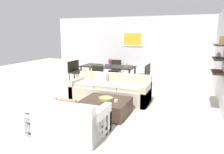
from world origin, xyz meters
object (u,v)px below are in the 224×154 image
object	(u,v)px
dining_chair_left_far	(78,69)
coffee_table	(106,107)
dining_chair_right_far	(146,74)
decorative_bowl	(106,99)
wine_glass_foot	(104,64)
dining_chair_head	(115,69)
wine_glass_left_near	(89,62)
sofa_beige	(110,91)
dining_chair_foot	(99,76)
dining_table	(108,67)
wine_glass_right_far	(127,64)
centerpiece_vase	(110,62)
dining_chair_left_near	(73,71)
candle_jar	(116,101)
loveseat_white	(69,120)
dining_chair_right_near	(143,75)
wine_glass_right_near	(126,64)

from	to	relation	value
dining_chair_left_far	coffee_table	bearing A→B (deg)	-50.60
dining_chair_right_far	decorative_bowl	bearing A→B (deg)	-95.17
coffee_table	wine_glass_foot	world-z (taller)	wine_glass_foot
dining_chair_right_far	dining_chair_head	distance (m)	1.59
wine_glass_left_near	coffee_table	bearing A→B (deg)	-56.41
sofa_beige	decorative_bowl	world-z (taller)	sofa_beige
coffee_table	dining_chair_foot	bearing A→B (deg)	118.39
dining_table	wine_glass_right_far	world-z (taller)	wine_glass_right_far
dining_chair_left_far	centerpiece_vase	bearing A→B (deg)	-7.03
dining_chair_foot	dining_chair_left_near	distance (m)	1.59
dining_chair_left_far	candle_jar	bearing A→B (deg)	-48.18
dining_chair_foot	dining_chair_head	xyz separation A→B (m)	(-0.00, 1.70, 0.00)
loveseat_white	dining_chair_right_far	distance (m)	4.47
dining_chair_right_near	dining_chair_left_near	world-z (taller)	same
candle_jar	wine_glass_right_near	xyz separation A→B (m)	(-0.70, 2.94, 0.46)
decorative_bowl	candle_jar	world-z (taller)	decorative_bowl
decorative_bowl	dining_chair_foot	size ratio (longest dim) A/B	0.41
wine_glass_right_near	wine_glass_left_near	world-z (taller)	wine_glass_left_near
coffee_table	dining_table	size ratio (longest dim) A/B	0.54
loveseat_white	wine_glass_left_near	xyz separation A→B (m)	(-1.63, 4.11, 0.58)
dining_chair_right_far	dining_chair_left_near	bearing A→B (deg)	-172.19
decorative_bowl	dining_chair_foot	distance (m)	2.44
dining_chair_left_far	wine_glass_right_near	distance (m)	2.26
dining_chair_right_far	wine_glass_foot	size ratio (longest dim) A/B	5.33
dining_chair_left_near	centerpiece_vase	size ratio (longest dim) A/B	3.00
loveseat_white	candle_jar	bearing A→B (deg)	63.94
dining_chair_foot	wine_glass_right_near	size ratio (longest dim) A/B	5.37
dining_chair_left_far	wine_glass_foot	bearing A→B (deg)	-21.84
dining_chair_left_far	decorative_bowl	bearing A→B (deg)	-50.60
decorative_bowl	dining_chair_right_near	bearing A→B (deg)	84.10
dining_chair_right_far	dining_chair_right_near	bearing A→B (deg)	-90.00
dining_table	wine_glass_left_near	world-z (taller)	wine_glass_left_near
dining_chair_left_far	sofa_beige	bearing A→B (deg)	-41.83
sofa_beige	centerpiece_vase	xyz separation A→B (m)	(-0.74, 1.85, 0.62)
dining_chair_left_far	centerpiece_vase	size ratio (longest dim) A/B	3.00
dining_chair_right_near	dining_chair_left_far	bearing A→B (deg)	172.19
coffee_table	decorative_bowl	xyz separation A→B (m)	(0.03, -0.03, 0.23)
wine_glass_foot	dining_chair_head	bearing A→B (deg)	90.00
dining_table	wine_glass_foot	bearing A→B (deg)	-90.00
decorative_bowl	centerpiece_vase	xyz separation A→B (m)	(-1.08, 3.00, 0.50)
dining_chair_right_near	candle_jar	bearing A→B (deg)	-90.10
candle_jar	dining_chair_foot	world-z (taller)	dining_chair_foot
candle_jar	dining_chair_left_near	distance (m)	4.07
wine_glass_right_far	loveseat_white	bearing A→B (deg)	-88.36
coffee_table	dining_table	xyz separation A→B (m)	(-1.14, 2.96, 0.49)
loveseat_white	wine_glass_left_near	size ratio (longest dim) A/B	8.27
dining_chair_right_far	dining_chair_foot	bearing A→B (deg)	-144.19
candle_jar	centerpiece_vase	world-z (taller)	centerpiece_vase
sofa_beige	dining_chair_left_near	size ratio (longest dim) A/B	2.68
wine_glass_foot	dining_table	bearing A→B (deg)	90.00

